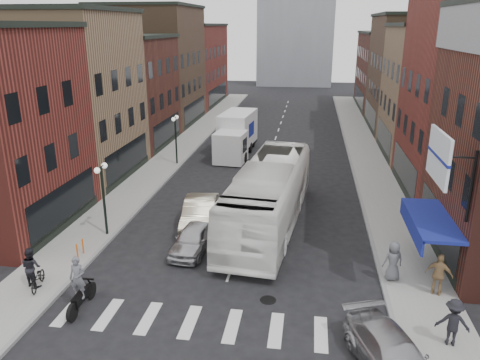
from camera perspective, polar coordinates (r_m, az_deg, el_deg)
name	(u,v)px	position (r m, az deg, el deg)	size (l,w,h in m)	color
ground	(226,284)	(21.63, -1.73, -12.57)	(160.00, 160.00, 0.00)	black
sidewalk_left	(177,151)	(43.39, -7.63, 3.48)	(3.00, 74.00, 0.15)	gray
sidewalk_right	(367,159)	(42.03, 15.26, 2.50)	(3.00, 74.00, 0.15)	gray
curb_left	(193,153)	(43.02, -5.71, 3.32)	(0.20, 74.00, 0.16)	gray
curb_right	(350,159)	(41.90, 13.22, 2.50)	(0.20, 74.00, 0.16)	gray
crosswalk_stripes	(212,324)	(19.17, -3.40, -17.13)	(12.00, 2.20, 0.01)	silver
bldg_left_mid_a	(59,96)	(37.44, -21.23, 9.54)	(10.30, 10.20, 12.30)	#917250
bldg_left_mid_b	(114,91)	(46.45, -15.06, 10.40)	(10.30, 10.20, 10.30)	#49201A
bldg_left_far_a	(152,66)	(56.50, -10.74, 13.55)	(10.30, 12.20, 13.30)	brown
bldg_left_far_b	(184,65)	(69.92, -6.88, 13.79)	(10.30, 16.20, 11.30)	maroon
bldg_right_mid_b	(449,93)	(44.14, 24.12, 9.71)	(10.30, 10.20, 11.30)	#917250
bldg_right_far_a	(422,74)	(54.71, 21.28, 11.97)	(10.30, 12.20, 12.30)	brown
bldg_right_far_b	(399,71)	(68.49, 18.76, 12.46)	(10.30, 16.20, 10.30)	#49201A
awning_blue	(427,221)	(23.08, 21.85, -4.61)	(1.80, 5.00, 0.78)	navy
billboard_sign	(441,158)	(20.07, 23.29, 2.46)	(1.52, 3.00, 3.70)	black
streetlamp_near	(103,186)	(26.05, -16.41, -0.76)	(0.32, 1.22, 4.11)	black
streetlamp_far	(176,131)	(38.69, -7.86, 5.97)	(0.32, 1.22, 4.11)	black
bike_rack	(80,249)	(24.79, -18.91, -7.93)	(0.08, 0.68, 0.80)	#D8590C
box_truck	(236,135)	(41.82, -0.52, 5.51)	(3.05, 8.54, 3.63)	silver
motorcycle_rider	(79,286)	(20.40, -19.02, -12.07)	(0.67, 2.37, 2.41)	black
transit_bus	(269,195)	(26.79, 3.55, -1.84)	(3.15, 13.48, 3.75)	white
sedan_left_near	(193,239)	(24.32, -5.70, -7.11)	(1.63, 4.05, 1.38)	silver
sedan_left_far	(200,213)	(27.00, -4.91, -4.07)	(1.77, 5.08, 1.67)	beige
curb_car	(393,357)	(17.30, 18.16, -19.79)	(1.93, 4.74, 1.38)	#A4A3A7
parked_bicycle	(38,278)	(22.69, -23.41, -10.95)	(0.58, 1.65, 0.87)	black
ped_left_solo	(31,267)	(22.73, -24.10, -9.65)	(0.88, 0.51, 1.81)	black
ped_right_a	(453,322)	(19.01, 24.54, -15.49)	(1.17, 0.58, 1.81)	black
ped_right_b	(439,275)	(21.85, 23.09, -10.56)	(1.11, 0.55, 1.89)	#9A784E
ped_right_c	(393,261)	(22.34, 18.17, -9.36)	(0.90, 0.58, 1.84)	#595B61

